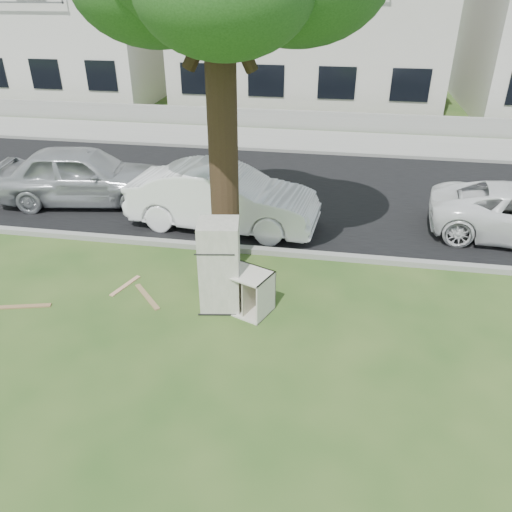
% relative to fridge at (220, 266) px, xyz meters
% --- Properties ---
extents(ground, '(120.00, 120.00, 0.00)m').
position_rel_fridge_xyz_m(ground, '(0.20, -0.42, -0.82)').
color(ground, '#294C1B').
extents(road, '(120.00, 7.00, 0.01)m').
position_rel_fridge_xyz_m(road, '(0.20, 5.58, -0.81)').
color(road, black).
rests_on(road, ground).
extents(kerb_near, '(120.00, 0.18, 0.12)m').
position_rel_fridge_xyz_m(kerb_near, '(0.20, 2.03, -0.82)').
color(kerb_near, gray).
rests_on(kerb_near, ground).
extents(kerb_far, '(120.00, 0.18, 0.12)m').
position_rel_fridge_xyz_m(kerb_far, '(0.20, 9.13, -0.82)').
color(kerb_far, gray).
rests_on(kerb_far, ground).
extents(sidewalk, '(120.00, 2.80, 0.01)m').
position_rel_fridge_xyz_m(sidewalk, '(0.20, 10.58, -0.81)').
color(sidewalk, gray).
rests_on(sidewalk, ground).
extents(low_wall, '(120.00, 0.15, 0.70)m').
position_rel_fridge_xyz_m(low_wall, '(0.20, 12.18, -0.47)').
color(low_wall, gray).
rests_on(low_wall, ground).
extents(townhouse_left, '(10.20, 8.16, 7.04)m').
position_rel_fridge_xyz_m(townhouse_left, '(-11.80, 17.08, 2.71)').
color(townhouse_left, silver).
rests_on(townhouse_left, ground).
extents(townhouse_center, '(11.22, 8.16, 7.44)m').
position_rel_fridge_xyz_m(townhouse_center, '(0.20, 17.08, 2.91)').
color(townhouse_center, beige).
rests_on(townhouse_center, ground).
extents(fridge, '(0.76, 0.72, 1.64)m').
position_rel_fridge_xyz_m(fridge, '(0.00, 0.00, 0.00)').
color(fridge, white).
rests_on(fridge, ground).
extents(cabinet, '(1.14, 0.94, 0.76)m').
position_rel_fridge_xyz_m(cabinet, '(0.40, -0.03, -0.44)').
color(cabinet, silver).
rests_on(cabinet, ground).
extents(plank_a, '(1.18, 0.39, 0.02)m').
position_rel_fridge_xyz_m(plank_a, '(-3.58, -0.67, -0.81)').
color(plank_a, olive).
rests_on(plank_a, ground).
extents(plank_b, '(0.73, 0.78, 0.02)m').
position_rel_fridge_xyz_m(plank_b, '(-1.40, 0.03, -0.81)').
color(plank_b, '#97794F').
rests_on(plank_b, ground).
extents(plank_c, '(0.33, 0.77, 0.02)m').
position_rel_fridge_xyz_m(plank_c, '(-1.94, 0.32, -0.81)').
color(plank_c, tan).
rests_on(plank_c, ground).
extents(car_center, '(4.48, 1.91, 1.44)m').
position_rel_fridge_xyz_m(car_center, '(-0.68, 3.22, -0.10)').
color(car_center, white).
rests_on(car_center, ground).
extents(car_left, '(4.52, 2.37, 1.47)m').
position_rel_fridge_xyz_m(car_left, '(-4.52, 4.03, -0.08)').
color(car_left, '#A1A4A8').
rests_on(car_left, ground).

